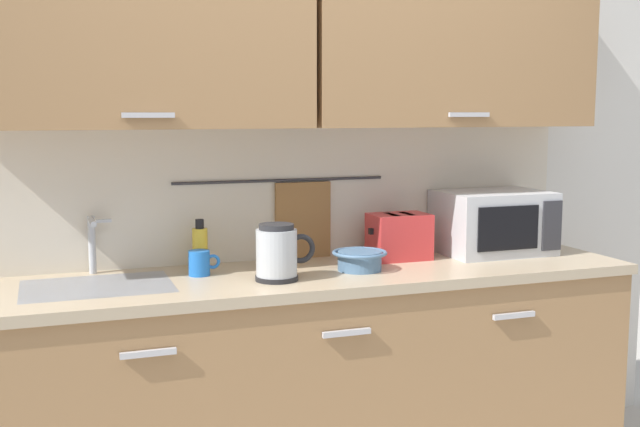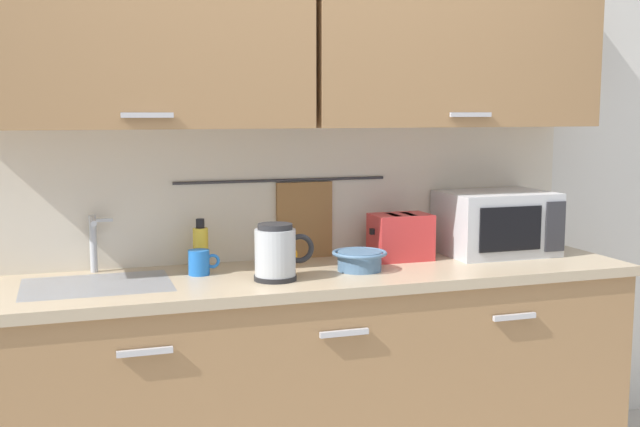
% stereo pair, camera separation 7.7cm
% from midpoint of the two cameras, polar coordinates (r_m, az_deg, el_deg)
% --- Properties ---
extents(counter_unit, '(2.53, 0.64, 0.90)m').
position_cam_midpoint_polar(counter_unit, '(3.11, -1.14, -12.32)').
color(counter_unit, '#997047').
rests_on(counter_unit, ground).
extents(back_wall_assembly, '(3.70, 0.41, 2.50)m').
position_cam_midpoint_polar(back_wall_assembly, '(3.15, -2.36, 7.74)').
color(back_wall_assembly, silver).
rests_on(back_wall_assembly, ground).
extents(sink_faucet, '(0.09, 0.17, 0.22)m').
position_cam_midpoint_polar(sink_faucet, '(3.04, -17.15, -1.67)').
color(sink_faucet, '#B2B5BA').
rests_on(sink_faucet, counter_unit).
extents(microwave, '(0.46, 0.35, 0.27)m').
position_cam_midpoint_polar(microwave, '(3.42, 12.03, -0.64)').
color(microwave, silver).
rests_on(microwave, counter_unit).
extents(electric_kettle, '(0.23, 0.16, 0.21)m').
position_cam_midpoint_polar(electric_kettle, '(2.82, -3.92, -2.92)').
color(electric_kettle, black).
rests_on(electric_kettle, counter_unit).
extents(dish_soap_bottle, '(0.06, 0.06, 0.20)m').
position_cam_midpoint_polar(dish_soap_bottle, '(3.06, -9.57, -2.46)').
color(dish_soap_bottle, yellow).
rests_on(dish_soap_bottle, counter_unit).
extents(mug_near_sink, '(0.12, 0.08, 0.09)m').
position_cam_midpoint_polar(mug_near_sink, '(2.94, -9.60, -3.62)').
color(mug_near_sink, blue).
rests_on(mug_near_sink, counter_unit).
extents(mixing_bowl, '(0.21, 0.21, 0.08)m').
position_cam_midpoint_polar(mixing_bowl, '(3.00, 2.21, -3.38)').
color(mixing_bowl, '#4C7093').
rests_on(mixing_bowl, counter_unit).
extents(toaster, '(0.26, 0.17, 0.19)m').
position_cam_midpoint_polar(toaster, '(3.23, 5.18, -1.68)').
color(toaster, red).
rests_on(toaster, counter_unit).
extents(mug_by_kettle, '(0.12, 0.08, 0.09)m').
position_cam_midpoint_polar(mug_by_kettle, '(3.04, -3.80, -3.17)').
color(mug_by_kettle, orange).
rests_on(mug_by_kettle, counter_unit).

